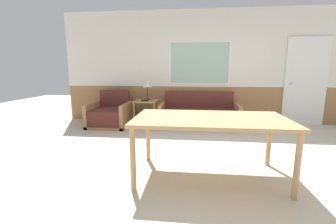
# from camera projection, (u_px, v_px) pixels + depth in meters

# --- Properties ---
(ground_plane) EXTENTS (16.00, 16.00, 0.00)m
(ground_plane) POSITION_uv_depth(u_px,v_px,m) (219.00, 164.00, 3.13)
(ground_plane) COLOR beige
(wall_back) EXTENTS (7.20, 0.09, 2.70)m
(wall_back) POSITION_uv_depth(u_px,v_px,m) (209.00, 67.00, 5.45)
(wall_back) COLOR #996B42
(wall_back) RESTS_ON ground_plane
(couch) EXTENTS (1.80, 0.79, 0.77)m
(couch) POSITION_uv_depth(u_px,v_px,m) (199.00, 116.00, 5.23)
(couch) COLOR #9E7042
(couch) RESTS_ON ground_plane
(armchair) EXTENTS (0.89, 0.87, 0.80)m
(armchair) POSITION_uv_depth(u_px,v_px,m) (110.00, 115.00, 5.25)
(armchair) COLOR #9E7042
(armchair) RESTS_ON ground_plane
(side_table) EXTENTS (0.53, 0.53, 0.60)m
(side_table) POSITION_uv_depth(u_px,v_px,m) (146.00, 105.00, 5.24)
(side_table) COLOR #9E7042
(side_table) RESTS_ON ground_plane
(table_lamp) EXTENTS (0.23, 0.23, 0.50)m
(table_lamp) POSITION_uv_depth(u_px,v_px,m) (147.00, 84.00, 5.24)
(table_lamp) COLOR #262628
(table_lamp) RESTS_ON side_table
(book_stack) EXTENTS (0.17, 0.14, 0.03)m
(book_stack) POSITION_uv_depth(u_px,v_px,m) (145.00, 100.00, 5.13)
(book_stack) COLOR black
(book_stack) RESTS_ON side_table
(dining_table) EXTENTS (1.78, 0.95, 0.74)m
(dining_table) POSITION_uv_depth(u_px,v_px,m) (210.00, 123.00, 2.65)
(dining_table) COLOR tan
(dining_table) RESTS_ON ground_plane
(entry_door) EXTENTS (0.94, 0.09, 2.04)m
(entry_door) POSITION_uv_depth(u_px,v_px,m) (305.00, 82.00, 5.22)
(entry_door) COLOR white
(entry_door) RESTS_ON ground_plane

